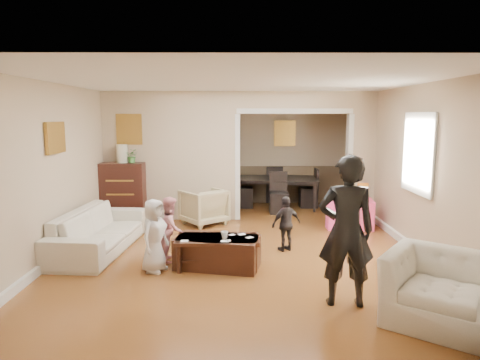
{
  "coord_description": "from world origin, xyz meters",
  "views": [
    {
      "loc": [
        -0.05,
        -6.91,
        2.12
      ],
      "look_at": [
        0.0,
        0.2,
        1.05
      ],
      "focal_mm": 32.12,
      "sensor_mm": 36.0,
      "label": 1
    }
  ],
  "objects_px": {
    "sofa": "(100,230)",
    "play_table": "(357,214)",
    "armchair_back": "(204,207)",
    "child_kneel_b": "(171,229)",
    "armchair_front": "(445,290)",
    "coffee_cup": "(224,235)",
    "cyan_cup": "(353,198)",
    "adult_person": "(346,231)",
    "dining_table": "(276,192)",
    "table_lamp": "(122,154)",
    "dresser": "(124,192)",
    "child_toddler": "(286,224)",
    "child_kneel_a": "(154,235)",
    "coffee_table": "(218,252)"
  },
  "relations": [
    {
      "from": "sofa",
      "to": "play_table",
      "type": "distance_m",
      "value": 4.67
    },
    {
      "from": "armchair_back",
      "to": "child_kneel_b",
      "type": "xyz_separation_m",
      "value": [
        -0.32,
        -2.14,
        0.13
      ]
    },
    {
      "from": "armchair_front",
      "to": "child_kneel_b",
      "type": "bearing_deg",
      "value": -176.42
    },
    {
      "from": "sofa",
      "to": "armchair_front",
      "type": "bearing_deg",
      "value": -115.32
    },
    {
      "from": "armchair_back",
      "to": "coffee_cup",
      "type": "relative_size",
      "value": 7.27
    },
    {
      "from": "cyan_cup",
      "to": "adult_person",
      "type": "xyz_separation_m",
      "value": [
        -0.97,
        -3.31,
        0.27
      ]
    },
    {
      "from": "armchair_back",
      "to": "dining_table",
      "type": "height_order",
      "value": "armchair_back"
    },
    {
      "from": "adult_person",
      "to": "child_kneel_b",
      "type": "bearing_deg",
      "value": -31.39
    },
    {
      "from": "table_lamp",
      "to": "play_table",
      "type": "height_order",
      "value": "table_lamp"
    },
    {
      "from": "play_table",
      "to": "armchair_front",
      "type": "bearing_deg",
      "value": -92.52
    },
    {
      "from": "dresser",
      "to": "coffee_cup",
      "type": "bearing_deg",
      "value": -52.31
    },
    {
      "from": "armchair_back",
      "to": "child_toddler",
      "type": "distance_m",
      "value": 2.22
    },
    {
      "from": "armchair_front",
      "to": "play_table",
      "type": "height_order",
      "value": "armchair_front"
    },
    {
      "from": "armchair_back",
      "to": "adult_person",
      "type": "bearing_deg",
      "value": 78.68
    },
    {
      "from": "armchair_front",
      "to": "child_toddler",
      "type": "height_order",
      "value": "child_toddler"
    },
    {
      "from": "armchair_back",
      "to": "dining_table",
      "type": "relative_size",
      "value": 0.39
    },
    {
      "from": "armchair_front",
      "to": "adult_person",
      "type": "height_order",
      "value": "adult_person"
    },
    {
      "from": "coffee_cup",
      "to": "child_kneel_a",
      "type": "distance_m",
      "value": 0.96
    },
    {
      "from": "coffee_table",
      "to": "cyan_cup",
      "type": "height_order",
      "value": "cyan_cup"
    },
    {
      "from": "play_table",
      "to": "child_toddler",
      "type": "height_order",
      "value": "child_toddler"
    },
    {
      "from": "play_table",
      "to": "adult_person",
      "type": "xyz_separation_m",
      "value": [
        -1.07,
        -3.36,
        0.58
      ]
    },
    {
      "from": "cyan_cup",
      "to": "child_kneel_b",
      "type": "height_order",
      "value": "child_kneel_b"
    },
    {
      "from": "child_kneel_a",
      "to": "sofa",
      "type": "bearing_deg",
      "value": 70.89
    },
    {
      "from": "coffee_cup",
      "to": "adult_person",
      "type": "distance_m",
      "value": 1.85
    },
    {
      "from": "armchair_back",
      "to": "adult_person",
      "type": "distance_m",
      "value": 4.14
    },
    {
      "from": "dresser",
      "to": "table_lamp",
      "type": "height_order",
      "value": "table_lamp"
    },
    {
      "from": "sofa",
      "to": "dining_table",
      "type": "distance_m",
      "value": 4.48
    },
    {
      "from": "dresser",
      "to": "play_table",
      "type": "distance_m",
      "value": 4.61
    },
    {
      "from": "dresser",
      "to": "adult_person",
      "type": "xyz_separation_m",
      "value": [
        3.49,
        -3.89,
        0.26
      ]
    },
    {
      "from": "table_lamp",
      "to": "coffee_cup",
      "type": "distance_m",
      "value": 3.56
    },
    {
      "from": "dining_table",
      "to": "child_kneel_a",
      "type": "xyz_separation_m",
      "value": [
        -2.04,
        -4.18,
        0.16
      ]
    },
    {
      "from": "table_lamp",
      "to": "child_kneel_b",
      "type": "bearing_deg",
      "value": -61.2
    },
    {
      "from": "cyan_cup",
      "to": "dining_table",
      "type": "xyz_separation_m",
      "value": [
        -1.27,
        1.93,
        -0.24
      ]
    },
    {
      "from": "sofa",
      "to": "child_kneel_b",
      "type": "distance_m",
      "value": 1.31
    },
    {
      "from": "coffee_table",
      "to": "child_toddler",
      "type": "relative_size",
      "value": 1.32
    },
    {
      "from": "coffee_cup",
      "to": "dresser",
      "type": "bearing_deg",
      "value": 127.69
    },
    {
      "from": "table_lamp",
      "to": "coffee_table",
      "type": "relative_size",
      "value": 0.31
    },
    {
      "from": "dresser",
      "to": "coffee_cup",
      "type": "distance_m",
      "value": 3.45
    },
    {
      "from": "child_kneel_b",
      "to": "sofa",
      "type": "bearing_deg",
      "value": 60.4
    },
    {
      "from": "cyan_cup",
      "to": "child_kneel_a",
      "type": "height_order",
      "value": "child_kneel_a"
    },
    {
      "from": "coffee_table",
      "to": "child_kneel_b",
      "type": "height_order",
      "value": "child_kneel_b"
    },
    {
      "from": "coffee_table",
      "to": "child_kneel_a",
      "type": "relative_size",
      "value": 1.14
    },
    {
      "from": "dresser",
      "to": "coffee_table",
      "type": "xyz_separation_m",
      "value": [
        2.01,
        -2.68,
        -0.38
      ]
    },
    {
      "from": "adult_person",
      "to": "child_kneel_b",
      "type": "xyz_separation_m",
      "value": [
        -2.19,
        1.51,
        -0.38
      ]
    },
    {
      "from": "armchair_back",
      "to": "child_kneel_a",
      "type": "bearing_deg",
      "value": 41.39
    },
    {
      "from": "dresser",
      "to": "armchair_back",
      "type": "bearing_deg",
      "value": -8.16
    },
    {
      "from": "sofa",
      "to": "child_toddler",
      "type": "xyz_separation_m",
      "value": [
        2.96,
        -0.05,
        0.11
      ]
    },
    {
      "from": "dresser",
      "to": "play_table",
      "type": "bearing_deg",
      "value": -6.62
    },
    {
      "from": "adult_person",
      "to": "play_table",
      "type": "bearing_deg",
      "value": -104.49
    },
    {
      "from": "dining_table",
      "to": "adult_person",
      "type": "bearing_deg",
      "value": -77.4
    }
  ]
}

